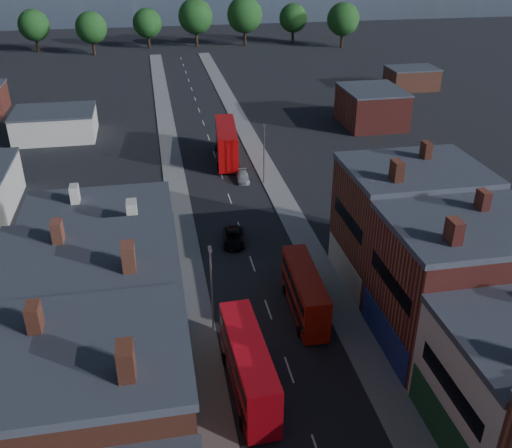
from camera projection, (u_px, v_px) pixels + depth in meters
name	position (u px, v px, depth m)	size (l,w,h in m)	color
pavement_west	(182.00, 224.00, 65.86)	(3.00, 200.00, 0.12)	gray
pavement_east	(291.00, 215.00, 67.98)	(3.00, 200.00, 0.12)	gray
lamp_post_2	(211.00, 284.00, 46.50)	(0.25, 0.70, 8.12)	slate
lamp_post_3	(264.00, 150.00, 74.33)	(0.25, 0.70, 8.12)	slate
bus_0	(248.00, 366.00, 41.14)	(2.97, 10.57, 4.53)	red
bus_1	(304.00, 291.00, 49.86)	(2.74, 9.81, 4.21)	#A71509
bus_2	(226.00, 142.00, 82.71)	(3.86, 12.30, 5.23)	#B60808
car_2	(234.00, 237.00, 61.81)	(2.22, 4.82, 1.34)	black
car_3	(243.00, 177.00, 77.00)	(1.58, 3.89, 1.13)	silver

